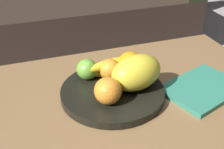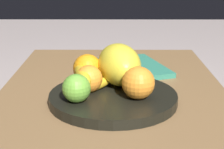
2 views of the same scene
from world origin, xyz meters
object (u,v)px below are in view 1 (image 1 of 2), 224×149
object	(u,v)px
couch	(65,10)
orange_front	(130,63)
orange_right	(110,69)
apple_front	(87,69)
orange_left	(108,91)
magazine	(203,88)
coffee_table	(100,109)
banana_bunch	(106,70)
melon_large_front	(136,72)
fruit_bowl	(112,91)

from	to	relation	value
couch	orange_front	size ratio (longest dim) A/B	21.52
orange_right	apple_front	distance (m)	0.07
orange_left	magazine	bearing A→B (deg)	-1.33
couch	magazine	xyz separation A→B (m)	(0.20, -1.29, 0.14)
coffee_table	couch	world-z (taller)	couch
orange_right	apple_front	world-z (taller)	orange_right
orange_right	banana_bunch	xyz separation A→B (m)	(-0.01, 0.01, -0.01)
couch	apple_front	world-z (taller)	couch
coffee_table	melon_large_front	world-z (taller)	melon_large_front
fruit_bowl	magazine	bearing A→B (deg)	-14.36
fruit_bowl	orange_front	xyz separation A→B (m)	(0.09, 0.07, 0.05)
banana_bunch	melon_large_front	bearing A→B (deg)	-53.53
orange_right	melon_large_front	bearing A→B (deg)	-52.70
fruit_bowl	orange_front	world-z (taller)	orange_front
fruit_bowl	magazine	size ratio (longest dim) A/B	1.31
couch	orange_left	bearing A→B (deg)	-95.28
orange_right	banana_bunch	bearing A→B (deg)	121.00
coffee_table	orange_right	bearing A→B (deg)	48.14
coffee_table	magazine	distance (m)	0.34
coffee_table	orange_front	world-z (taller)	orange_front
couch	orange_front	world-z (taller)	couch
couch	banana_bunch	size ratio (longest dim) A/B	10.09
fruit_bowl	melon_large_front	world-z (taller)	melon_large_front
couch	melon_large_front	size ratio (longest dim) A/B	10.01
apple_front	magazine	world-z (taller)	apple_front
coffee_table	couch	size ratio (longest dim) A/B	0.71
fruit_bowl	coffee_table	bearing A→B (deg)	-173.68
orange_left	orange_right	world-z (taller)	orange_left
couch	apple_front	distance (m)	1.16
melon_large_front	orange_left	size ratio (longest dim) A/B	2.11
orange_left	magazine	world-z (taller)	orange_left
couch	magazine	bearing A→B (deg)	-81.11
orange_front	magazine	world-z (taller)	orange_front
magazine	apple_front	bearing A→B (deg)	137.18
couch	melon_large_front	bearing A→B (deg)	-90.55
couch	orange_right	size ratio (longest dim) A/B	24.36
melon_large_front	magazine	xyz separation A→B (m)	(0.21, -0.05, -0.07)
fruit_bowl	orange_front	size ratio (longest dim) A/B	4.13
coffee_table	apple_front	world-z (taller)	apple_front
orange_front	apple_front	xyz separation A→B (m)	(-0.14, 0.02, -0.01)
orange_right	banana_bunch	distance (m)	0.02
fruit_bowl	magazine	world-z (taller)	fruit_bowl
orange_right	magazine	distance (m)	0.31
apple_front	magazine	size ratio (longest dim) A/B	0.27
orange_right	banana_bunch	world-z (taller)	orange_right
magazine	banana_bunch	bearing A→B (deg)	134.58
orange_left	apple_front	world-z (taller)	orange_left
magazine	couch	bearing A→B (deg)	80.39
melon_large_front	orange_right	xyz separation A→B (m)	(-0.06, 0.08, -0.02)
coffee_table	orange_right	distance (m)	0.13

